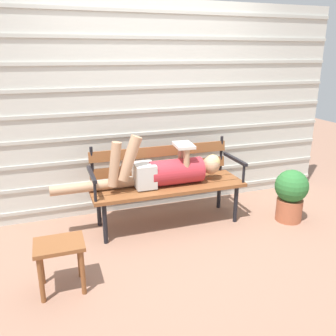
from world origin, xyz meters
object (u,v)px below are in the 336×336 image
park_bench (166,179)px  footstool (60,253)px  potted_plant (291,193)px  reclining_person (163,171)px

park_bench → footstool: park_bench is taller
park_bench → footstool: 1.42m
park_bench → potted_plant: 1.34m
reclining_person → footstool: (-1.07, -0.77, -0.29)m
reclining_person → potted_plant: size_ratio=3.06×
footstool → potted_plant: potted_plant is taller
park_bench → reclining_person: reclining_person is taller
park_bench → potted_plant: size_ratio=2.78×
potted_plant → footstool: bearing=-170.0°
footstool → park_bench: bearing=36.9°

